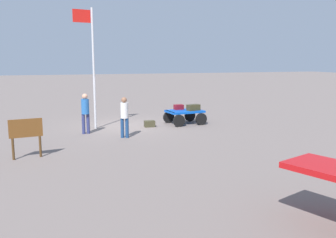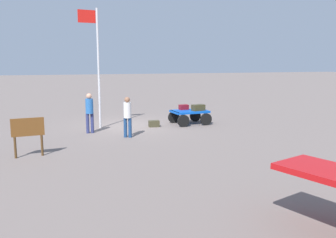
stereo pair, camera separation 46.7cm
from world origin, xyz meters
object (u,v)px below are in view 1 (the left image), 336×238
suitcase_olive (179,107)px  worker_lead (85,110)px  flagpole (91,59)px  suitcase_navy (150,124)px  luggage_cart (184,114)px  signboard (26,132)px  worker_trailing (124,115)px  suitcase_tan (193,107)px

suitcase_olive → worker_lead: worker_lead is taller
flagpole → worker_lead: bearing=67.9°
suitcase_olive → suitcase_navy: 1.92m
luggage_cart → worker_lead: bearing=10.9°
luggage_cart → signboard: bearing=31.8°
worker_trailing → signboard: (3.68, 2.16, -0.09)m
luggage_cart → suitcase_olive: size_ratio=4.04×
worker_trailing → flagpole: bearing=-67.5°
signboard → flagpole: bearing=-120.2°
worker_lead → worker_trailing: (-1.46, 1.33, -0.06)m
luggage_cart → suitcase_navy: luggage_cart is taller
suitcase_navy → worker_trailing: bearing=51.7°
luggage_cart → worker_lead: (4.94, 0.95, 0.54)m
suitcase_tan → flagpole: 5.46m
suitcase_tan → worker_lead: bearing=8.2°
suitcase_olive → suitcase_tan: (-0.58, 0.55, 0.03)m
luggage_cart → suitcase_tan: suitcase_tan is taller
suitcase_navy → signboard: 6.79m
suitcase_tan → worker_trailing: 4.42m
worker_trailing → signboard: 4.27m
suitcase_navy → worker_lead: worker_lead is taller
suitcase_tan → worker_trailing: worker_trailing is taller
suitcase_tan → suitcase_navy: (2.28, 0.06, -0.69)m
worker_lead → signboard: 4.13m
suitcase_tan → suitcase_olive: bearing=-43.2°
suitcase_tan → suitcase_navy: size_ratio=1.38×
suitcase_olive → suitcase_tan: size_ratio=0.70×
luggage_cart → suitcase_tan: (-0.41, 0.18, 0.35)m
flagpole → luggage_cart: bearing=178.0°
suitcase_tan → flagpole: bearing=-4.0°
luggage_cart → suitcase_tan: bearing=156.2°
flagpole → worker_trailing: bearing=112.5°
luggage_cart → worker_trailing: (3.48, 2.28, 0.49)m
suitcase_olive → suitcase_navy: size_ratio=0.96×
suitcase_navy → worker_trailing: size_ratio=0.30×
suitcase_olive → suitcase_tan: 0.80m
luggage_cart → worker_lead: 5.06m
suitcase_olive → flagpole: bearing=2.8°
luggage_cart → worker_lead: size_ratio=1.11×
luggage_cart → suitcase_olive: 0.53m
suitcase_olive → suitcase_navy: bearing=19.8°
worker_trailing → worker_lead: bearing=-42.3°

